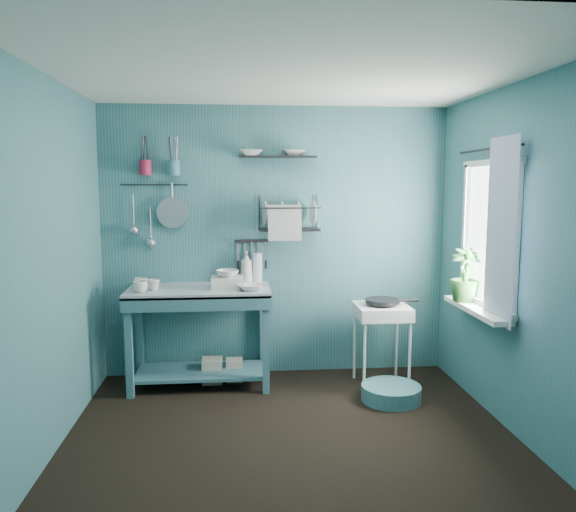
{
  "coord_description": "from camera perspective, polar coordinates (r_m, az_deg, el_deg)",
  "views": [
    {
      "loc": [
        -0.37,
        -3.71,
        1.79
      ],
      "look_at": [
        0.05,
        0.85,
        1.2
      ],
      "focal_mm": 35.0,
      "sensor_mm": 36.0,
      "label": 1
    }
  ],
  "objects": [
    {
      "name": "shelf_bowl_left",
      "position": [
        5.12,
        -3.78,
        10.2
      ],
      "size": [
        0.23,
        0.23,
        0.05
      ],
      "primitive_type": "imported",
      "rotation": [
        0.0,
        0.0,
        -0.1
      ],
      "color": "silver",
      "rests_on": "upper_shelf"
    },
    {
      "name": "ladle_outer",
      "position": [
        5.26,
        -15.44,
        4.41
      ],
      "size": [
        0.01,
        0.01,
        0.3
      ],
      "primitive_type": "cylinder",
      "color": "#9D9EA4",
      "rests_on": "wall_back"
    },
    {
      "name": "soap_bottle",
      "position": [
        5.16,
        -4.25,
        -1.15
      ],
      "size": [
        0.11,
        0.12,
        0.3
      ],
      "primitive_type": "imported",
      "color": "beige",
      "rests_on": "work_counter"
    },
    {
      "name": "mug_left",
      "position": [
        4.89,
        -14.78,
        -3.05
      ],
      "size": [
        0.12,
        0.12,
        0.1
      ],
      "primitive_type": "imported",
      "color": "silver",
      "rests_on": "work_counter"
    },
    {
      "name": "floor_basin",
      "position": [
        4.87,
        10.43,
        -13.52
      ],
      "size": [
        0.49,
        0.49,
        0.13
      ],
      "primitive_type": "cylinder",
      "color": "teal",
      "rests_on": "floor"
    },
    {
      "name": "shelf_bowl_right",
      "position": [
        5.14,
        0.63,
        9.84
      ],
      "size": [
        0.22,
        0.22,
        0.05
      ],
      "primitive_type": "imported",
      "rotation": [
        0.0,
        0.0,
        -0.03
      ],
      "color": "silver",
      "rests_on": "upper_shelf"
    },
    {
      "name": "mug_mid",
      "position": [
        4.97,
        -13.46,
        -2.86
      ],
      "size": [
        0.14,
        0.14,
        0.09
      ],
      "primitive_type": "imported",
      "rotation": [
        0.0,
        0.0,
        0.52
      ],
      "color": "silver",
      "rests_on": "work_counter"
    },
    {
      "name": "wall_front",
      "position": [
        2.31,
        4.14,
        -6.18
      ],
      "size": [
        3.2,
        0.0,
        3.2
      ],
      "primitive_type": "plane",
      "rotation": [
        -1.57,
        0.0,
        0.0
      ],
      "color": "#336469",
      "rests_on": "ground"
    },
    {
      "name": "windowsill",
      "position": [
        4.67,
        18.58,
        -5.17
      ],
      "size": [
        0.16,
        0.95,
        0.04
      ],
      "primitive_type": "cube",
      "color": "white",
      "rests_on": "wall_right"
    },
    {
      "name": "wall_left",
      "position": [
        3.95,
        -23.37,
        -1.12
      ],
      "size": [
        0.0,
        3.0,
        3.0
      ],
      "primitive_type": "plane",
      "rotation": [
        1.57,
        0.0,
        1.57
      ],
      "color": "#336469",
      "rests_on": "ground"
    },
    {
      "name": "water_bottle",
      "position": [
        5.18,
        -3.15,
        -1.21
      ],
      "size": [
        0.09,
        0.09,
        0.28
      ],
      "primitive_type": "cylinder",
      "color": "silver",
      "rests_on": "work_counter"
    },
    {
      "name": "tub_bowl",
      "position": [
        4.95,
        -6.17,
        -1.77
      ],
      "size": [
        0.2,
        0.19,
        0.06
      ],
      "primitive_type": "imported",
      "color": "silver",
      "rests_on": "wash_tub"
    },
    {
      "name": "hotplate_stand",
      "position": [
        5.11,
        9.45,
        -8.94
      ],
      "size": [
        0.5,
        0.5,
        0.73
      ],
      "primitive_type": "cube",
      "rotation": [
        0.0,
        0.0,
        0.1
      ],
      "color": "white",
      "rests_on": "floor"
    },
    {
      "name": "wall_right",
      "position": [
        4.24,
        22.51,
        -0.54
      ],
      "size": [
        0.0,
        3.0,
        3.0
      ],
      "primitive_type": "plane",
      "rotation": [
        1.57,
        0.0,
        -1.57
      ],
      "color": "#336469",
      "rests_on": "ground"
    },
    {
      "name": "floor",
      "position": [
        4.14,
        0.41,
        -18.3
      ],
      "size": [
        3.2,
        3.2,
        0.0
      ],
      "primitive_type": "plane",
      "color": "black",
      "rests_on": "ground"
    },
    {
      "name": "curtain",
      "position": [
        4.31,
        20.77,
        2.35
      ],
      "size": [
        0.0,
        1.35,
        1.35
      ],
      "primitive_type": "plane",
      "rotation": [
        1.57,
        0.0,
        1.57
      ],
      "color": "silver",
      "rests_on": "wall_right"
    },
    {
      "name": "potted_plant",
      "position": [
        4.82,
        17.56,
        -1.83
      ],
      "size": [
        0.31,
        0.31,
        0.44
      ],
      "primitive_type": "imported",
      "rotation": [
        0.0,
        0.0,
        -0.28
      ],
      "color": "#286026",
      "rests_on": "windowsill"
    },
    {
      "name": "colander",
      "position": [
        5.2,
        -11.67,
        4.34
      ],
      "size": [
        0.28,
        0.03,
        0.28
      ],
      "primitive_type": "cylinder",
      "rotation": [
        1.54,
        0.0,
        0.0
      ],
      "color": "#9D9EA4",
      "rests_on": "wall_back"
    },
    {
      "name": "knife_strip",
      "position": [
        5.21,
        -3.7,
        1.53
      ],
      "size": [
        0.32,
        0.07,
        0.03
      ],
      "primitive_type": "cube",
      "rotation": [
        0.0,
        0.0,
        0.15
      ],
      "color": "black",
      "rests_on": "wall_back"
    },
    {
      "name": "dish_rack",
      "position": [
        5.11,
        0.11,
        4.39
      ],
      "size": [
        0.55,
        0.25,
        0.32
      ],
      "primitive_type": "cube",
      "rotation": [
        0.0,
        0.0,
        0.02
      ],
      "color": "black",
      "rests_on": "wall_back"
    },
    {
      "name": "mug_right",
      "position": [
        5.05,
        -14.71,
        -2.73
      ],
      "size": [
        0.17,
        0.17,
        0.1
      ],
      "primitive_type": "imported",
      "rotation": [
        0.0,
        0.0,
        1.05
      ],
      "color": "silver",
      "rests_on": "work_counter"
    },
    {
      "name": "counter_bowl",
      "position": [
        4.84,
        -3.81,
        -3.2
      ],
      "size": [
        0.22,
        0.22,
        0.05
      ],
      "primitive_type": "imported",
      "color": "silver",
      "rests_on": "work_counter"
    },
    {
      "name": "utensil_cup_teal",
      "position": [
        5.16,
        -11.51,
        8.74
      ],
      "size": [
        0.11,
        0.11,
        0.13
      ],
      "primitive_type": "cylinder",
      "color": "#3A7179",
      "rests_on": "wall_back"
    },
    {
      "name": "work_counter",
      "position": [
        5.1,
        -8.92,
        -8.11
      ],
      "size": [
        1.3,
        0.75,
        0.88
      ],
      "primitive_type": "cube",
      "rotation": [
        0.0,
        0.0,
        0.1
      ],
      "color": "#35636F",
      "rests_on": "floor"
    },
    {
      "name": "storage_tin_large",
      "position": [
        5.23,
        -7.7,
        -11.45
      ],
      "size": [
        0.18,
        0.18,
        0.22
      ],
      "primitive_type": "cube",
      "color": "tan",
      "rests_on": "floor"
    },
    {
      "name": "curtain_rod",
      "position": [
        4.59,
        19.68,
        10.17
      ],
      "size": [
        0.02,
        1.05,
        0.02
      ],
      "primitive_type": "cylinder",
      "rotation": [
        1.57,
        0.0,
        0.0
      ],
      "color": "black",
      "rests_on": "wall_right"
    },
    {
      "name": "ceiling",
      "position": [
        3.8,
        0.45,
        18.12
      ],
      "size": [
        3.2,
        3.2,
        0.0
      ],
      "primitive_type": "plane",
      "rotation": [
        3.14,
        0.0,
        0.0
      ],
      "color": "silver",
      "rests_on": "ground"
    },
    {
      "name": "window_glass",
      "position": [
        4.61,
        19.84,
        2.06
      ],
      "size": [
        0.0,
        1.1,
        1.1
      ],
      "primitive_type": "plane",
      "rotation": [
        1.57,
        0.0,
        1.57
      ],
      "color": "white",
      "rests_on": "wall_right"
    },
    {
      "name": "storage_tin_small",
      "position": [
        5.26,
        -5.46,
        -11.43
      ],
      "size": [
        0.15,
        0.15,
        0.2
      ],
      "primitive_type": "cube",
      "color": "tan",
      "rests_on": "floor"
    },
    {
      "name": "wall_back",
      "position": [
        5.25,
        -1.19,
        1.43
      ],
      "size": [
        3.2,
        0.0,
        3.2
      ],
      "primitive_type": "plane",
      "rotation": [
        1.57,
        0.0,
        0.0
      ],
      "color": "#336469",
      "rests_on": "ground"
    },
    {
      "name": "ladle_inner",
      "position": [
        5.24,
        -13.8,
        3.18
      ],
      "size": [
        0.01,
        0.01,
        0.3
      ],
      "primitive_type": "cylinder",
      "color": "#9D9EA4",
      "rests_on": "wall_back"
    },
    {
      "name": "utensil_cup_magenta",
      "position": [
        5.2,
        -14.3,
        8.7
      ],
      "size": [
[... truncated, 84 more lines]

